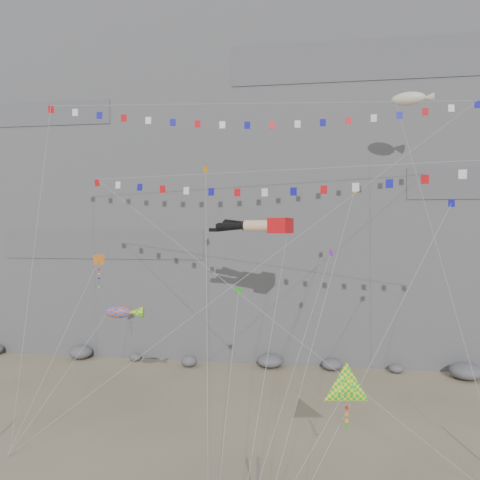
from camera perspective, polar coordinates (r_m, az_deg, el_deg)
The scene contains 15 objects.
ground at distance 32.18m, azimuth 0.91°, elevation -23.89°, with size 120.00×120.00×0.00m, color tan.
cliff at distance 61.95m, azimuth 4.95°, elevation 11.92°, with size 80.00×28.00×50.00m, color slate.
talus_boulders at distance 47.83m, azimuth 3.71°, elevation -14.51°, with size 60.00×3.00×1.20m, color slate, non-canonical shape.
legs_kite at distance 36.29m, azimuth 2.28°, elevation 1.73°, with size 6.74×17.04×20.20m.
flag_banner_upper at distance 37.57m, azimuth 2.40°, elevation 16.27°, with size 32.74×12.42×29.24m.
flag_banner_lower at distance 32.31m, azimuth 4.80°, elevation 8.43°, with size 30.00×10.23×21.89m.
harlequin_kite at distance 37.07m, azimuth -16.87°, elevation -2.39°, with size 2.96×9.20×14.16m.
fish_windsock at distance 33.73m, azimuth -14.53°, elevation -8.52°, with size 6.70×5.97×10.65m.
delta_kite at distance 25.76m, azimuth 12.89°, elevation -17.29°, with size 5.18×3.70×7.76m.
blimp_windsock at distance 42.79m, azimuth 19.84°, elevation 15.81°, with size 4.40×15.56×28.47m.
small_kite_a at distance 36.03m, azimuth -4.21°, elevation 8.11°, with size 3.67×13.51×22.52m.
small_kite_b at distance 35.12m, azimuth 10.86°, elevation -1.98°, with size 4.87×11.81×16.89m.
small_kite_c at distance 31.85m, azimuth -0.22°, elevation -6.63°, with size 0.92×9.03×12.72m.
small_kite_d at distance 35.79m, azimuth 13.58°, elevation 5.11°, with size 5.87×14.47×22.26m.
small_kite_e at distance 31.22m, azimuth 24.05°, elevation 3.40°, with size 9.38×7.00×18.76m.
Camera 1 is at (3.86, -28.81, 13.81)m, focal length 35.00 mm.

